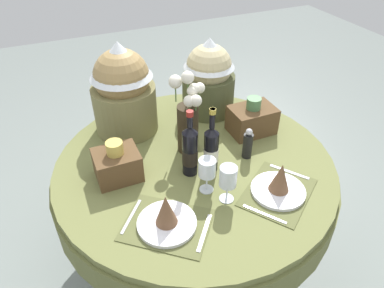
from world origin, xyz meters
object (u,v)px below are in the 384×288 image
(dining_table, at_px, (195,179))
(pepper_mill, at_px, (248,144))
(gift_tub_back_right, at_px, (209,74))
(flower_vase, at_px, (188,117))
(woven_basket_side_right, at_px, (252,119))
(woven_basket_side_left, at_px, (117,164))
(wine_bottle_left, at_px, (190,150))
(wine_bottle_centre, at_px, (211,148))
(wine_glass_left, at_px, (207,169))
(wine_glass_right, at_px, (228,177))
(gift_tub_back_left, at_px, (123,86))
(place_setting_left, at_px, (166,217))
(place_setting_right, at_px, (279,185))

(dining_table, height_order, pepper_mill, pepper_mill)
(gift_tub_back_right, bearing_deg, dining_table, -123.02)
(flower_vase, height_order, woven_basket_side_right, flower_vase)
(woven_basket_side_left, bearing_deg, wine_bottle_left, -18.40)
(flower_vase, xyz_separation_m, pepper_mill, (0.24, -0.17, -0.12))
(flower_vase, relative_size, woven_basket_side_left, 2.10)
(flower_vase, distance_m, wine_bottle_centre, 0.20)
(wine_bottle_left, relative_size, wine_bottle_centre, 1.02)
(dining_table, distance_m, gift_tub_back_right, 0.61)
(wine_glass_left, height_order, wine_glass_right, wine_glass_right)
(dining_table, distance_m, wine_bottle_left, 0.27)
(gift_tub_back_left, bearing_deg, wine_bottle_centre, -61.28)
(dining_table, xyz_separation_m, wine_glass_left, (-0.03, -0.21, 0.25))
(wine_glass_right, height_order, woven_basket_side_right, woven_basket_side_right)
(wine_glass_left, bearing_deg, pepper_mill, 25.33)
(wine_bottle_centre, distance_m, woven_basket_side_right, 0.39)
(wine_bottle_left, distance_m, gift_tub_back_left, 0.53)
(wine_bottle_centre, relative_size, pepper_mill, 2.00)
(wine_bottle_centre, xyz_separation_m, gift_tub_back_right, (0.22, 0.49, 0.11))
(place_setting_left, distance_m, pepper_mill, 0.58)
(place_setting_right, height_order, wine_glass_left, wine_glass_left)
(wine_glass_left, xyz_separation_m, pepper_mill, (0.29, 0.14, -0.05))
(wine_bottle_centre, height_order, wine_glass_right, wine_bottle_centre)
(dining_table, height_order, place_setting_right, place_setting_right)
(wine_glass_left, distance_m, woven_basket_side_left, 0.42)
(wine_bottle_centre, relative_size, gift_tub_back_left, 0.67)
(wine_glass_right, distance_m, gift_tub_back_right, 0.75)
(dining_table, bearing_deg, woven_basket_side_left, 174.17)
(wine_glass_right, bearing_deg, place_setting_right, -13.83)
(gift_tub_back_left, xyz_separation_m, gift_tub_back_right, (0.49, -0.00, -0.03))
(woven_basket_side_right, bearing_deg, wine_bottle_left, -157.76)
(dining_table, relative_size, pepper_mill, 8.39)
(flower_vase, bearing_deg, dining_table, -95.46)
(wine_bottle_left, distance_m, wine_glass_right, 0.24)
(wine_glass_left, xyz_separation_m, gift_tub_back_right, (0.30, 0.62, 0.11))
(pepper_mill, bearing_deg, wine_bottle_left, 179.23)
(dining_table, distance_m, place_setting_left, 0.46)
(wine_glass_right, xyz_separation_m, gift_tub_back_right, (0.25, 0.70, 0.11))
(wine_glass_right, bearing_deg, place_setting_left, -173.23)
(flower_vase, distance_m, wine_glass_left, 0.32)
(pepper_mill, height_order, woven_basket_side_left, woven_basket_side_left)
(place_setting_right, distance_m, wine_bottle_centre, 0.34)
(wine_bottle_centre, bearing_deg, gift_tub_back_left, 118.72)
(flower_vase, xyz_separation_m, wine_glass_left, (-0.04, -0.31, -0.07))
(dining_table, height_order, wine_bottle_centre, wine_bottle_centre)
(place_setting_left, distance_m, woven_basket_side_left, 0.38)
(wine_bottle_left, relative_size, woven_basket_side_left, 1.69)
(wine_bottle_left, relative_size, woven_basket_side_right, 1.43)
(flower_vase, bearing_deg, woven_basket_side_left, -170.21)
(wine_glass_right, height_order, pepper_mill, wine_glass_right)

